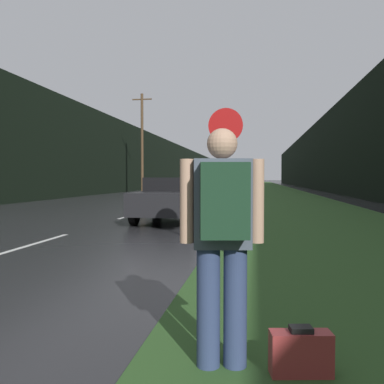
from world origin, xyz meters
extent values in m
cube|color=#2D5123|center=(6.83, 40.00, 0.01)|extent=(6.00, 240.00, 0.02)
cube|color=silver|center=(0.00, 8.96, 0.00)|extent=(0.12, 3.00, 0.01)
cube|color=silver|center=(0.00, 15.96, 0.00)|extent=(0.12, 3.00, 0.01)
cube|color=silver|center=(0.00, 22.96, 0.00)|extent=(0.12, 3.00, 0.01)
cube|color=black|center=(-9.83, 50.00, 3.67)|extent=(2.00, 140.00, 7.34)
cube|color=black|center=(12.83, 50.00, 4.09)|extent=(2.00, 140.00, 8.18)
cylinder|color=#4C3823|center=(-5.41, 36.33, 4.51)|extent=(0.24, 0.24, 9.01)
cube|color=#4C3823|center=(-5.41, 36.33, 8.51)|extent=(1.80, 0.10, 0.10)
cylinder|color=slate|center=(4.20, 8.61, 1.06)|extent=(0.07, 0.07, 2.11)
cylinder|color=#B71414|center=(4.20, 8.61, 2.45)|extent=(0.66, 0.02, 0.66)
cylinder|color=navy|center=(4.43, 3.81, 0.46)|extent=(0.18, 0.18, 0.92)
cylinder|color=navy|center=(4.63, 3.84, 0.46)|extent=(0.18, 0.18, 0.92)
cube|color=#4C5666|center=(4.53, 3.83, 1.25)|extent=(0.46, 0.31, 0.66)
sphere|color=tan|center=(4.53, 3.83, 1.69)|extent=(0.23, 0.23, 0.23)
cylinder|color=tan|center=(4.27, 3.78, 1.27)|extent=(0.10, 0.10, 0.62)
cylinder|color=tan|center=(4.79, 3.87, 1.27)|extent=(0.10, 0.10, 0.62)
cube|color=#193823|center=(4.57, 3.62, 1.28)|extent=(0.36, 0.23, 0.53)
cube|color=#9E3333|center=(5.11, 3.77, 0.17)|extent=(0.46, 0.23, 0.33)
cube|color=black|center=(5.11, 3.77, 0.35)|extent=(0.17, 0.14, 0.04)
cube|color=black|center=(1.92, 14.20, 0.66)|extent=(1.75, 4.57, 0.69)
cube|color=black|center=(1.92, 14.43, 1.23)|extent=(1.48, 2.06, 0.45)
cylinder|color=black|center=(2.75, 12.78, 0.35)|extent=(0.20, 0.69, 0.69)
cylinder|color=black|center=(1.09, 12.78, 0.35)|extent=(0.20, 0.69, 0.69)
cylinder|color=black|center=(2.75, 15.62, 0.35)|extent=(0.20, 0.69, 0.69)
cylinder|color=black|center=(1.09, 15.62, 0.35)|extent=(0.20, 0.69, 0.69)
cube|color=#BCBCBC|center=(1.92, 34.91, 0.60)|extent=(1.76, 4.37, 0.66)
cube|color=slate|center=(1.92, 35.13, 1.16)|extent=(1.49, 1.96, 0.46)
cylinder|color=black|center=(2.75, 33.56, 0.30)|extent=(0.20, 0.60, 0.60)
cylinder|color=black|center=(1.08, 33.56, 0.30)|extent=(0.20, 0.60, 0.60)
cylinder|color=black|center=(2.75, 36.27, 0.30)|extent=(0.20, 0.60, 0.60)
cylinder|color=black|center=(1.08, 36.27, 0.30)|extent=(0.20, 0.60, 0.60)
cube|color=gray|center=(-1.92, 96.16, 1.65)|extent=(2.25, 2.14, 2.48)
cube|color=silver|center=(-1.92, 91.88, 2.06)|extent=(2.37, 6.42, 3.31)
cylinder|color=black|center=(-3.04, 95.95, 0.45)|extent=(0.28, 0.90, 0.90)
cylinder|color=black|center=(-0.79, 95.95, 0.45)|extent=(0.28, 0.90, 0.90)
cylinder|color=black|center=(-3.04, 90.28, 0.45)|extent=(0.28, 0.90, 0.90)
cylinder|color=black|center=(-0.79, 90.28, 0.45)|extent=(0.28, 0.90, 0.90)
camera|label=1|loc=(4.79, 0.81, 1.44)|focal=38.00mm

